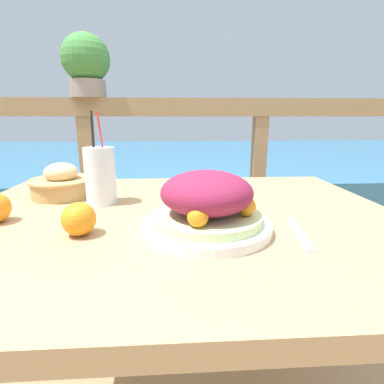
# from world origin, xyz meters

# --- Properties ---
(patio_table) EXTENTS (1.13, 0.89, 0.76)m
(patio_table) POSITION_xyz_m (0.00, 0.00, 0.66)
(patio_table) COLOR tan
(patio_table) RESTS_ON ground_plane
(railing_fence) EXTENTS (2.80, 0.08, 1.09)m
(railing_fence) POSITION_xyz_m (0.00, 0.88, 0.78)
(railing_fence) COLOR #937551
(railing_fence) RESTS_ON ground_plane
(sea_backdrop) EXTENTS (12.00, 4.00, 0.51)m
(sea_backdrop) POSITION_xyz_m (0.00, 3.38, 0.26)
(sea_backdrop) COLOR teal
(sea_backdrop) RESTS_ON ground_plane
(salad_plate) EXTENTS (0.28, 0.28, 0.13)m
(salad_plate) POSITION_xyz_m (0.06, -0.12, 0.82)
(salad_plate) COLOR white
(salad_plate) RESTS_ON patio_table
(drink_glass) EXTENTS (0.08, 0.08, 0.25)m
(drink_glass) POSITION_xyz_m (-0.21, 0.11, 0.84)
(drink_glass) COLOR silver
(drink_glass) RESTS_ON patio_table
(bread_basket) EXTENTS (0.19, 0.19, 0.10)m
(bread_basket) POSITION_xyz_m (-0.35, 0.19, 0.80)
(bread_basket) COLOR tan
(bread_basket) RESTS_ON patio_table
(potted_plant) EXTENTS (0.23, 0.23, 0.30)m
(potted_plant) POSITION_xyz_m (-0.42, 0.88, 1.25)
(potted_plant) COLOR gray
(potted_plant) RESTS_ON railing_fence
(fork) EXTENTS (0.05, 0.18, 0.00)m
(fork) POSITION_xyz_m (0.25, -0.15, 0.76)
(fork) COLOR silver
(fork) RESTS_ON patio_table
(orange_near_basket) EXTENTS (0.07, 0.07, 0.07)m
(orange_near_basket) POSITION_xyz_m (-0.20, -0.13, 0.80)
(orange_near_basket) COLOR orange
(orange_near_basket) RESTS_ON patio_table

